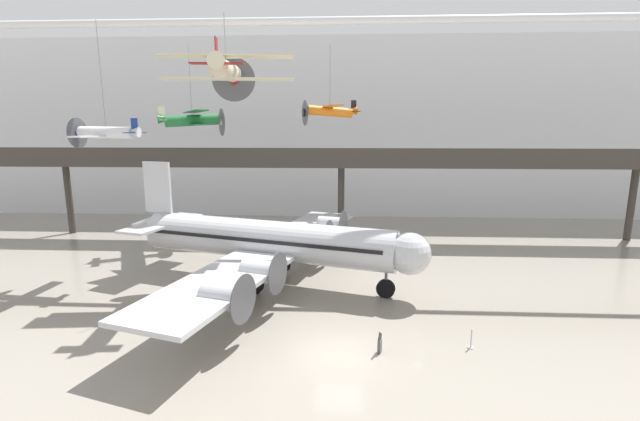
{
  "coord_description": "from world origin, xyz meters",
  "views": [
    {
      "loc": [
        0.04,
        -20.55,
        11.65
      ],
      "look_at": [
        -1.51,
        9.91,
        5.74
      ],
      "focal_mm": 24.0,
      "sensor_mm": 36.0,
      "label": 1
    }
  ],
  "objects_px": {
    "suspended_plane_orange_highwing": "(330,111)",
    "suspended_plane_white_twin": "(106,133)",
    "airliner_silver_main": "(265,240)",
    "stanchion_barrier": "(471,342)",
    "info_sign_pedestal": "(380,345)",
    "suspended_plane_cream_biplane": "(226,70)",
    "suspended_plane_green_biplane": "(193,120)"
  },
  "relations": [
    {
      "from": "suspended_plane_orange_highwing",
      "to": "info_sign_pedestal",
      "type": "xyz_separation_m",
      "value": [
        3.3,
        -21.67,
        -12.82
      ]
    },
    {
      "from": "airliner_silver_main",
      "to": "suspended_plane_orange_highwing",
      "type": "height_order",
      "value": "suspended_plane_orange_highwing"
    },
    {
      "from": "suspended_plane_cream_biplane",
      "to": "suspended_plane_white_twin",
      "type": "xyz_separation_m",
      "value": [
        -9.68,
        1.11,
        -4.34
      ]
    },
    {
      "from": "stanchion_barrier",
      "to": "info_sign_pedestal",
      "type": "height_order",
      "value": "info_sign_pedestal"
    },
    {
      "from": "airliner_silver_main",
      "to": "suspended_plane_green_biplane",
      "type": "height_order",
      "value": "suspended_plane_green_biplane"
    },
    {
      "from": "suspended_plane_white_twin",
      "to": "airliner_silver_main",
      "type": "bearing_deg",
      "value": -178.83
    },
    {
      "from": "suspended_plane_green_biplane",
      "to": "info_sign_pedestal",
      "type": "height_order",
      "value": "suspended_plane_green_biplane"
    },
    {
      "from": "suspended_plane_orange_highwing",
      "to": "suspended_plane_white_twin",
      "type": "distance_m",
      "value": 19.79
    },
    {
      "from": "suspended_plane_white_twin",
      "to": "info_sign_pedestal",
      "type": "xyz_separation_m",
      "value": [
        19.91,
        -11.1,
        -10.83
      ]
    },
    {
      "from": "stanchion_barrier",
      "to": "suspended_plane_white_twin",
      "type": "bearing_deg",
      "value": 157.42
    },
    {
      "from": "suspended_plane_white_twin",
      "to": "info_sign_pedestal",
      "type": "height_order",
      "value": "suspended_plane_white_twin"
    },
    {
      "from": "suspended_plane_cream_biplane",
      "to": "suspended_plane_green_biplane",
      "type": "height_order",
      "value": "suspended_plane_cream_biplane"
    },
    {
      "from": "airliner_silver_main",
      "to": "suspended_plane_green_biplane",
      "type": "xyz_separation_m",
      "value": [
        -8.83,
        10.93,
        9.14
      ]
    },
    {
      "from": "info_sign_pedestal",
      "to": "suspended_plane_green_biplane",
      "type": "bearing_deg",
      "value": 147.08
    },
    {
      "from": "suspended_plane_white_twin",
      "to": "stanchion_barrier",
      "type": "bearing_deg",
      "value": 162.93
    },
    {
      "from": "suspended_plane_cream_biplane",
      "to": "stanchion_barrier",
      "type": "height_order",
      "value": "suspended_plane_cream_biplane"
    },
    {
      "from": "suspended_plane_orange_highwing",
      "to": "info_sign_pedestal",
      "type": "distance_m",
      "value": 25.4
    },
    {
      "from": "stanchion_barrier",
      "to": "airliner_silver_main",
      "type": "bearing_deg",
      "value": 143.65
    },
    {
      "from": "stanchion_barrier",
      "to": "info_sign_pedestal",
      "type": "distance_m",
      "value": 5.01
    },
    {
      "from": "suspended_plane_cream_biplane",
      "to": "stanchion_barrier",
      "type": "xyz_separation_m",
      "value": [
        15.19,
        -9.23,
        -15.3
      ]
    },
    {
      "from": "suspended_plane_orange_highwing",
      "to": "suspended_plane_green_biplane",
      "type": "height_order",
      "value": "suspended_plane_orange_highwing"
    },
    {
      "from": "stanchion_barrier",
      "to": "suspended_plane_cream_biplane",
      "type": "bearing_deg",
      "value": 148.7
    },
    {
      "from": "suspended_plane_orange_highwing",
      "to": "suspended_plane_green_biplane",
      "type": "bearing_deg",
      "value": -16.26
    },
    {
      "from": "suspended_plane_orange_highwing",
      "to": "suspended_plane_white_twin",
      "type": "bearing_deg",
      "value": 13.82
    },
    {
      "from": "stanchion_barrier",
      "to": "suspended_plane_orange_highwing",
      "type": "bearing_deg",
      "value": 111.54
    },
    {
      "from": "info_sign_pedestal",
      "to": "suspended_plane_orange_highwing",
      "type": "bearing_deg",
      "value": 117.41
    },
    {
      "from": "suspended_plane_white_twin",
      "to": "stanchion_barrier",
      "type": "distance_m",
      "value": 29.07
    },
    {
      "from": "airliner_silver_main",
      "to": "stanchion_barrier",
      "type": "xyz_separation_m",
      "value": [
        12.81,
        -9.43,
        -2.96
      ]
    },
    {
      "from": "airliner_silver_main",
      "to": "info_sign_pedestal",
      "type": "height_order",
      "value": "airliner_silver_main"
    },
    {
      "from": "info_sign_pedestal",
      "to": "stanchion_barrier",
      "type": "bearing_deg",
      "value": 27.53
    },
    {
      "from": "suspended_plane_white_twin",
      "to": "suspended_plane_green_biplane",
      "type": "bearing_deg",
      "value": -102.33
    },
    {
      "from": "suspended_plane_cream_biplane",
      "to": "stanchion_barrier",
      "type": "distance_m",
      "value": 23.45
    }
  ]
}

